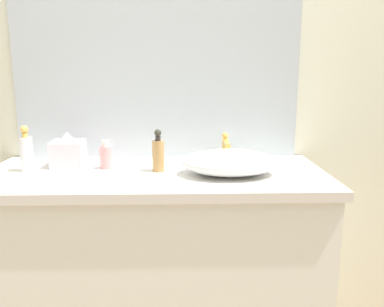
{
  "coord_description": "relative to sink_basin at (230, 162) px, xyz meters",
  "views": [
    {
      "loc": [
        0.11,
        -1.18,
        1.32
      ],
      "look_at": [
        0.15,
        0.37,
        0.99
      ],
      "focal_mm": 36.89,
      "sensor_mm": 36.0,
      "label": 1
    }
  ],
  "objects": [
    {
      "name": "bathroom_wall_rear",
      "position": [
        -0.3,
        0.38,
        0.34
      ],
      "size": [
        6.0,
        0.06,
        2.6
      ],
      "primitive_type": "cube",
      "color": "silver",
      "rests_on": "ground"
    },
    {
      "name": "vanity_counter",
      "position": [
        -0.3,
        0.05,
        -0.5
      ],
      "size": [
        1.4,
        0.59,
        0.91
      ],
      "color": "white",
      "rests_on": "ground"
    },
    {
      "name": "wall_mirror_panel",
      "position": [
        -0.3,
        0.35,
        0.49
      ],
      "size": [
        1.32,
        0.01,
        1.07
      ],
      "primitive_type": "cube",
      "color": "#B2BCC6",
      "rests_on": "vanity_counter"
    },
    {
      "name": "sink_basin",
      "position": [
        0.0,
        0.0,
        0.0
      ],
      "size": [
        0.38,
        0.27,
        0.1
      ],
      "primitive_type": "ellipsoid",
      "color": "silver",
      "rests_on": "vanity_counter"
    },
    {
      "name": "faucet",
      "position": [
        0.0,
        0.15,
        0.03
      ],
      "size": [
        0.03,
        0.13,
        0.14
      ],
      "color": "gold",
      "rests_on": "vanity_counter"
    },
    {
      "name": "soap_dispenser",
      "position": [
        -0.83,
        0.08,
        0.03
      ],
      "size": [
        0.05,
        0.05,
        0.19
      ],
      "color": "white",
      "rests_on": "vanity_counter"
    },
    {
      "name": "lotion_bottle",
      "position": [
        -0.51,
        0.11,
        0.0
      ],
      "size": [
        0.06,
        0.06,
        0.12
      ],
      "color": "pink",
      "rests_on": "vanity_counter"
    },
    {
      "name": "perfume_bottle",
      "position": [
        -0.29,
        0.06,
        0.02
      ],
      "size": [
        0.05,
        0.05,
        0.17
      ],
      "color": "#B2844C",
      "rests_on": "vanity_counter"
    },
    {
      "name": "tissue_box",
      "position": [
        -0.68,
        0.16,
        0.01
      ],
      "size": [
        0.14,
        0.14,
        0.15
      ],
      "color": "silver",
      "rests_on": "vanity_counter"
    }
  ]
}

